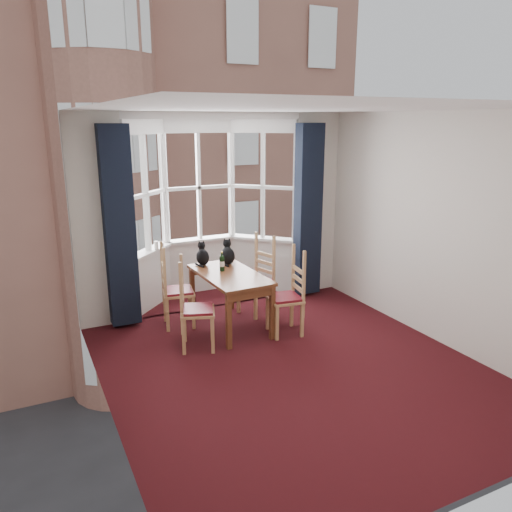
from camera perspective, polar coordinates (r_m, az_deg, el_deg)
floor at (r=5.72m, az=4.38°, el=-12.78°), size 4.50×4.50×0.00m
ceiling at (r=5.05m, az=5.04°, el=16.50°), size 4.50×4.50×0.00m
wall_left at (r=4.56m, az=-17.50°, el=-1.84°), size 0.00×4.50×4.50m
wall_right at (r=6.45m, az=20.21°, el=2.81°), size 0.00×4.50×4.50m
wall_near at (r=3.57m, az=23.52°, el=-7.22°), size 4.00×0.00×4.00m
wall_back_pier_left at (r=6.78m, az=-17.58°, el=3.61°), size 0.70×0.12×2.80m
wall_back_pier_right at (r=7.94m, az=6.71°, el=5.84°), size 0.70×0.12×2.80m
bay_window at (r=7.66m, az=-5.88°, el=5.52°), size 2.76×0.94×2.80m
curtain_left at (r=6.65m, az=-15.35°, el=3.13°), size 0.38×0.22×2.60m
curtain_right at (r=7.68m, az=5.97°, el=5.16°), size 0.38×0.22×2.60m
dining_table at (r=6.57m, az=-3.03°, el=-2.84°), size 0.75×1.33×0.75m
chair_left_near at (r=6.06m, az=-7.56°, el=-6.29°), size 0.52×0.53×0.92m
chair_left_far at (r=6.74m, az=-9.66°, el=-4.14°), size 0.47×0.49×0.92m
chair_right_near at (r=6.46m, az=4.08°, el=-4.82°), size 0.46×0.47×0.92m
chair_right_far at (r=7.14m, az=0.50°, el=-2.80°), size 0.51×0.52×0.92m
cat_left at (r=6.93m, az=-6.12°, el=0.04°), size 0.21×0.27×0.33m
cat_right at (r=6.94m, az=-3.26°, el=0.21°), size 0.25×0.30×0.36m
wine_bottle at (r=6.62m, az=-3.91°, el=-0.74°), size 0.07×0.07×0.26m
candle_tall at (r=7.37m, az=-11.33°, el=1.19°), size 0.06×0.06×0.12m
candle_short at (r=7.43m, az=-10.73°, el=1.21°), size 0.06×0.06×0.09m
street at (r=37.69m, az=-21.33°, el=0.89°), size 80.00×80.00×0.00m
tenement_building at (r=18.56m, az=-18.29°, el=11.16°), size 18.40×7.80×15.20m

